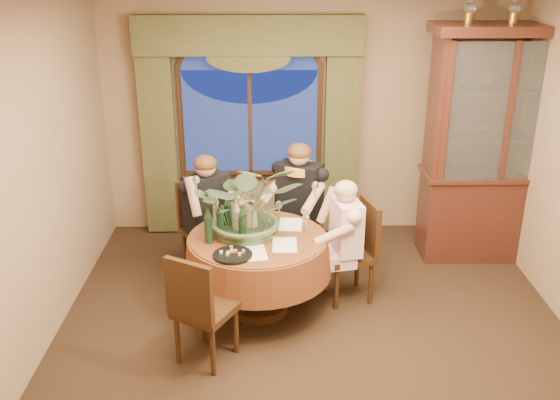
{
  "coord_description": "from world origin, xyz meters",
  "views": [
    {
      "loc": [
        -0.35,
        -4.4,
        3.12
      ],
      "look_at": [
        -0.29,
        0.62,
        1.1
      ],
      "focal_mm": 40.0,
      "sensor_mm": 36.0,
      "label": 1
    }
  ],
  "objects_px": {
    "wine_bottle_3": "(217,214)",
    "wine_bottle_4": "(220,220)",
    "oil_lamp_right": "(560,5)",
    "person_back": "(207,217)",
    "oil_lamp_center": "(515,5)",
    "wine_bottle_2": "(208,225)",
    "person_pink": "(346,242)",
    "olive_bowl": "(267,235)",
    "wine_bottle_0": "(236,218)",
    "chair_front_left": "(206,307)",
    "person_scarf": "(299,207)",
    "china_cabinet": "(496,146)",
    "wine_bottle_5": "(228,212)",
    "chair_back": "(206,229)",
    "dining_table": "(258,274)",
    "stoneware_vase": "(250,216)",
    "centerpiece_plant": "(249,169)",
    "oil_lamp_left": "(470,5)",
    "chair_back_right": "(288,227)",
    "chair_right": "(348,252)",
    "wine_bottle_1": "(242,223)"
  },
  "relations": [
    {
      "from": "wine_bottle_3",
      "to": "wine_bottle_4",
      "type": "relative_size",
      "value": 1.0
    },
    {
      "from": "oil_lamp_right",
      "to": "person_back",
      "type": "height_order",
      "value": "oil_lamp_right"
    },
    {
      "from": "oil_lamp_center",
      "to": "wine_bottle_2",
      "type": "xyz_separation_m",
      "value": [
        -2.87,
        -1.25,
        -1.72
      ]
    },
    {
      "from": "person_pink",
      "to": "olive_bowl",
      "type": "relative_size",
      "value": 7.73
    },
    {
      "from": "wine_bottle_2",
      "to": "wine_bottle_0",
      "type": "bearing_deg",
      "value": 32.91
    },
    {
      "from": "oil_lamp_center",
      "to": "wine_bottle_3",
      "type": "height_order",
      "value": "oil_lamp_center"
    },
    {
      "from": "person_pink",
      "to": "wine_bottle_2",
      "type": "height_order",
      "value": "person_pink"
    },
    {
      "from": "chair_front_left",
      "to": "wine_bottle_0",
      "type": "distance_m",
      "value": 0.9
    },
    {
      "from": "oil_lamp_right",
      "to": "person_scarf",
      "type": "distance_m",
      "value": 3.16
    },
    {
      "from": "china_cabinet",
      "to": "wine_bottle_5",
      "type": "distance_m",
      "value": 2.9
    },
    {
      "from": "chair_back",
      "to": "chair_front_left",
      "type": "relative_size",
      "value": 1.0
    },
    {
      "from": "olive_bowl",
      "to": "wine_bottle_5",
      "type": "bearing_deg",
      "value": 150.49
    },
    {
      "from": "person_pink",
      "to": "wine_bottle_0",
      "type": "bearing_deg",
      "value": 85.91
    },
    {
      "from": "dining_table",
      "to": "stoneware_vase",
      "type": "xyz_separation_m",
      "value": [
        -0.07,
        0.15,
        0.51
      ]
    },
    {
      "from": "china_cabinet",
      "to": "centerpiece_plant",
      "type": "relative_size",
      "value": 2.37
    },
    {
      "from": "oil_lamp_left",
      "to": "wine_bottle_2",
      "type": "bearing_deg",
      "value": -152.86
    },
    {
      "from": "chair_front_left",
      "to": "wine_bottle_3",
      "type": "height_order",
      "value": "wine_bottle_3"
    },
    {
      "from": "oil_lamp_center",
      "to": "wine_bottle_4",
      "type": "bearing_deg",
      "value": -157.53
    },
    {
      "from": "oil_lamp_center",
      "to": "wine_bottle_0",
      "type": "xyz_separation_m",
      "value": [
        -2.64,
        -1.1,
        -1.72
      ]
    },
    {
      "from": "china_cabinet",
      "to": "wine_bottle_5",
      "type": "relative_size",
      "value": 7.46
    },
    {
      "from": "oil_lamp_center",
      "to": "chair_back_right",
      "type": "xyz_separation_m",
      "value": [
        -2.16,
        -0.34,
        -2.15
      ]
    },
    {
      "from": "centerpiece_plant",
      "to": "wine_bottle_0",
      "type": "height_order",
      "value": "centerpiece_plant"
    },
    {
      "from": "chair_back_right",
      "to": "wine_bottle_4",
      "type": "bearing_deg",
      "value": 72.82
    },
    {
      "from": "oil_lamp_center",
      "to": "person_pink",
      "type": "bearing_deg",
      "value": -149.37
    },
    {
      "from": "dining_table",
      "to": "wine_bottle_0",
      "type": "bearing_deg",
      "value": 169.41
    },
    {
      "from": "chair_right",
      "to": "person_pink",
      "type": "xyz_separation_m",
      "value": [
        -0.04,
        -0.05,
        0.13
      ]
    },
    {
      "from": "oil_lamp_right",
      "to": "centerpiece_plant",
      "type": "bearing_deg",
      "value": -160.43
    },
    {
      "from": "chair_back_right",
      "to": "stoneware_vase",
      "type": "xyz_separation_m",
      "value": [
        -0.36,
        -0.65,
        0.41
      ]
    },
    {
      "from": "wine_bottle_3",
      "to": "wine_bottle_0",
      "type": "bearing_deg",
      "value": -29.32
    },
    {
      "from": "wine_bottle_4",
      "to": "chair_right",
      "type": "bearing_deg",
      "value": 11.12
    },
    {
      "from": "china_cabinet",
      "to": "wine_bottle_3",
      "type": "bearing_deg",
      "value": -160.44
    },
    {
      "from": "oil_lamp_center",
      "to": "olive_bowl",
      "type": "xyz_separation_m",
      "value": [
        -2.36,
        -1.16,
        -1.86
      ]
    },
    {
      "from": "chair_front_left",
      "to": "wine_bottle_1",
      "type": "relative_size",
      "value": 2.91
    },
    {
      "from": "wine_bottle_0",
      "to": "wine_bottle_4",
      "type": "height_order",
      "value": "same"
    },
    {
      "from": "chair_back_right",
      "to": "wine_bottle_4",
      "type": "distance_m",
      "value": 1.11
    },
    {
      "from": "wine_bottle_1",
      "to": "wine_bottle_3",
      "type": "distance_m",
      "value": 0.32
    },
    {
      "from": "person_pink",
      "to": "wine_bottle_3",
      "type": "height_order",
      "value": "person_pink"
    },
    {
      "from": "china_cabinet",
      "to": "wine_bottle_0",
      "type": "relative_size",
      "value": 7.46
    },
    {
      "from": "chair_back",
      "to": "person_back",
      "type": "height_order",
      "value": "person_back"
    },
    {
      "from": "chair_front_left",
      "to": "person_scarf",
      "type": "distance_m",
      "value": 1.76
    },
    {
      "from": "centerpiece_plant",
      "to": "wine_bottle_0",
      "type": "xyz_separation_m",
      "value": [
        -0.12,
        -0.05,
        -0.44
      ]
    },
    {
      "from": "china_cabinet",
      "to": "wine_bottle_5",
      "type": "bearing_deg",
      "value": -160.56
    },
    {
      "from": "chair_right",
      "to": "wine_bottle_0",
      "type": "distance_m",
      "value": 1.13
    },
    {
      "from": "oil_lamp_right",
      "to": "wine_bottle_3",
      "type": "bearing_deg",
      "value": -162.87
    },
    {
      "from": "chair_right",
      "to": "olive_bowl",
      "type": "xyz_separation_m",
      "value": [
        -0.76,
        -0.25,
        0.29
      ]
    },
    {
      "from": "chair_back_right",
      "to": "wine_bottle_5",
      "type": "bearing_deg",
      "value": 67.94
    },
    {
      "from": "stoneware_vase",
      "to": "centerpiece_plant",
      "type": "height_order",
      "value": "centerpiece_plant"
    },
    {
      "from": "person_scarf",
      "to": "wine_bottle_3",
      "type": "distance_m",
      "value": 1.06
    },
    {
      "from": "oil_lamp_left",
      "to": "wine_bottle_3",
      "type": "distance_m",
      "value": 3.1
    },
    {
      "from": "person_pink",
      "to": "wine_bottle_2",
      "type": "bearing_deg",
      "value": 91.35
    }
  ]
}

